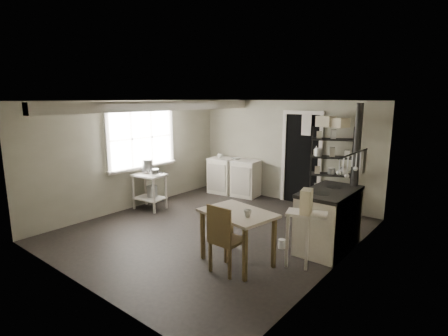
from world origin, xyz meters
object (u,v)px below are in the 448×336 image
Objects in this scene: base_cabinets at (234,176)px; chair at (228,238)px; shelf_rack at (331,169)px; stove at (328,222)px; prep_table at (150,191)px; work_table at (237,238)px; flour_sack at (339,206)px; stockpot at (147,165)px.

chair is at bearing -62.14° from base_cabinets.
shelf_rack reaches higher than stove.
prep_table reaches higher than work_table.
stove reaches higher than flour_sack.
base_cabinets is at bearing 71.73° from prep_table.
chair is (3.09, -1.14, -0.45)m from stockpot.
prep_table is at bearing -149.17° from flour_sack.
work_table is (2.97, -0.84, -0.02)m from prep_table.
chair reaches higher than flour_sack.
shelf_rack reaches higher than chair.
stove is (0.65, -1.64, -0.51)m from shelf_rack.
prep_table is 0.75× the size of work_table.
chair is (-0.77, -1.58, 0.04)m from stove.
stockpot is 3.33m from chair.
stockpot is 3.83m from shelf_rack.
base_cabinets is 1.39× the size of chair.
work_table is at bearing -15.82° from prep_table.
base_cabinets is (0.69, 2.08, 0.06)m from prep_table.
base_cabinets is 1.11× the size of stove.
stove is at bearing 58.18° from work_table.
chair is at bearing -20.31° from stockpot.
prep_table is 3.93m from flour_sack.
prep_table is 2.99× the size of stockpot.
shelf_rack is 1.48× the size of stove.
stockpot reaches higher than work_table.
stockpot is at bearing 159.18° from prep_table.
shelf_rack is (2.44, 0.02, 0.49)m from base_cabinets.
stove reaches higher than work_table.
prep_table is at bearing 164.18° from work_table.
base_cabinets is 2.69m from flour_sack.
base_cabinets is (0.77, 2.05, -0.48)m from stockpot.
stove is at bearing 64.31° from chair.
work_table is at bearing -15.97° from stockpot.
flour_sack is at bearing 29.82° from stockpot.
shelf_rack is at bearing 33.91° from prep_table.
base_cabinets is at bearing 151.87° from stove.
shelf_rack is 3.25m from chair.
prep_table is 0.57× the size of base_cabinets.
stockpot is 0.60× the size of flour_sack.
flour_sack is (3.45, 1.98, -0.70)m from stockpot.
stockpot is 0.21× the size of stove.
work_table is at bearing -117.86° from shelf_rack.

